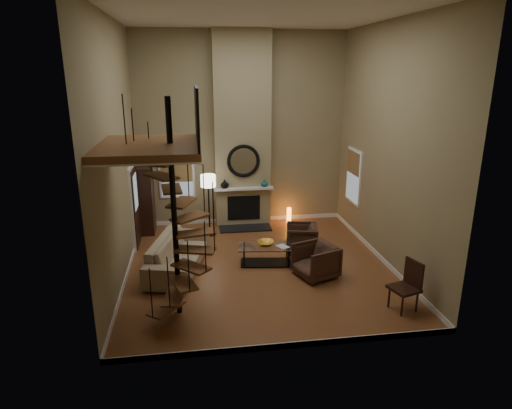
{
  "coord_description": "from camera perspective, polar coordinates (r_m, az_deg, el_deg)",
  "views": [
    {
      "loc": [
        -1.44,
        -9.39,
        4.44
      ],
      "look_at": [
        0.0,
        0.4,
        1.4
      ],
      "focal_mm": 30.95,
      "sensor_mm": 36.0,
      "label": 1
    }
  ],
  "objects": [
    {
      "name": "left_wall",
      "position": [
        9.67,
        -17.63,
        6.21
      ],
      "size": [
        0.02,
        6.5,
        5.5
      ],
      "primitive_type": "cube",
      "color": "#90835D",
      "rests_on": "ground"
    },
    {
      "name": "right_wall",
      "position": [
        10.52,
        16.85,
        7.11
      ],
      "size": [
        0.02,
        6.5,
        5.5
      ],
      "primitive_type": "cube",
      "color": "#90835D",
      "rests_on": "ground"
    },
    {
      "name": "baseboard_back",
      "position": [
        13.44,
        -1.76,
        -1.95
      ],
      "size": [
        6.0,
        0.02,
        0.12
      ],
      "primitive_type": "cube",
      "color": "white",
      "rests_on": "ground"
    },
    {
      "name": "side_chair",
      "position": [
        9.01,
        19.04,
        -9.66
      ],
      "size": [
        0.6,
        0.6,
        1.01
      ],
      "color": "black",
      "rests_on": "ground"
    },
    {
      "name": "bowl",
      "position": [
        10.47,
        1.26,
        -5.03
      ],
      "size": [
        0.41,
        0.41,
        0.1
      ],
      "primitive_type": "imported",
      "color": "#C48822",
      "rests_on": "coffee_table"
    },
    {
      "name": "entry_door",
      "position": [
        11.79,
        -15.38,
        -0.27
      ],
      "size": [
        0.1,
        1.05,
        2.16
      ],
      "color": "white",
      "rests_on": "ground"
    },
    {
      "name": "chimney_breast",
      "position": [
        12.64,
        -1.78,
        9.39
      ],
      "size": [
        1.6,
        0.38,
        5.5
      ],
      "primitive_type": "cube",
      "color": "#958861",
      "rests_on": "ground"
    },
    {
      "name": "accent_lamp",
      "position": [
        13.25,
        4.28,
        -1.41
      ],
      "size": [
        0.13,
        0.13,
        0.47
      ],
      "primitive_type": "cylinder",
      "color": "orange",
      "rests_on": "ground"
    },
    {
      "name": "hearth",
      "position": [
        12.83,
        -1.41,
        -3.08
      ],
      "size": [
        1.5,
        0.6,
        0.04
      ],
      "primitive_type": "cube",
      "color": "black",
      "rests_on": "ground"
    },
    {
      "name": "baseboard_left",
      "position": [
        10.47,
        -16.25,
        -8.37
      ],
      "size": [
        0.02,
        6.5,
        0.12
      ],
      "primitive_type": "cube",
      "color": "white",
      "rests_on": "ground"
    },
    {
      "name": "ceiling",
      "position": [
        9.56,
        0.38,
        23.42
      ],
      "size": [
        6.0,
        6.5,
        0.01
      ],
      "primitive_type": "cube",
      "color": "silver",
      "rests_on": "back_wall"
    },
    {
      "name": "vase_right",
      "position": [
        12.77,
        1.08,
        2.78
      ],
      "size": [
        0.2,
        0.2,
        0.21
      ],
      "primitive_type": "imported",
      "color": "#185555",
      "rests_on": "mantel"
    },
    {
      "name": "armchair_near",
      "position": [
        11.23,
        6.28,
        -4.37
      ],
      "size": [
        0.93,
        0.91,
        0.71
      ],
      "primitive_type": "imported",
      "rotation": [
        0.0,
        0.0,
        -1.78
      ],
      "color": "#442A1F",
      "rests_on": "ground"
    },
    {
      "name": "baseboard_front",
      "position": [
        7.68,
        4.15,
        -17.72
      ],
      "size": [
        6.0,
        0.02,
        0.12
      ],
      "primitive_type": "cube",
      "color": "white",
      "rests_on": "ground"
    },
    {
      "name": "floor_lamp",
      "position": [
        12.05,
        -6.19,
        2.44
      ],
      "size": [
        0.41,
        0.41,
        1.71
      ],
      "color": "black",
      "rests_on": "ground"
    },
    {
      "name": "sofa",
      "position": [
        10.38,
        -10.04,
        -6.14
      ],
      "size": [
        1.53,
        2.64,
        0.73
      ],
      "primitive_type": "imported",
      "rotation": [
        0.0,
        0.0,
        1.33
      ],
      "color": "tan",
      "rests_on": "ground"
    },
    {
      "name": "mirror_frame",
      "position": [
        12.56,
        -1.63,
        5.64
      ],
      "size": [
        0.94,
        0.1,
        0.94
      ],
      "primitive_type": "torus",
      "rotation": [
        1.57,
        0.0,
        0.0
      ],
      "color": "black",
      "rests_on": "chimney_breast"
    },
    {
      "name": "vase_left",
      "position": [
        12.64,
        -4.07,
        2.66
      ],
      "size": [
        0.24,
        0.24,
        0.25
      ],
      "primitive_type": "imported",
      "color": "black",
      "rests_on": "mantel"
    },
    {
      "name": "loft",
      "position": [
        7.71,
        -12.88,
        7.67
      ],
      "size": [
        1.7,
        2.2,
        1.09
      ],
      "color": "brown",
      "rests_on": "left_wall"
    },
    {
      "name": "spiral_stair",
      "position": [
        8.05,
        -10.34,
        -2.47
      ],
      "size": [
        1.47,
        1.47,
        4.06
      ],
      "color": "black",
      "rests_on": "ground"
    },
    {
      "name": "book",
      "position": [
        10.37,
        3.36,
        -5.51
      ],
      "size": [
        0.33,
        0.36,
        0.03
      ],
      "primitive_type": "imported",
      "rotation": [
        0.0,
        0.0,
        0.48
      ],
      "color": "gray",
      "rests_on": "coffee_table"
    },
    {
      "name": "armchair_far",
      "position": [
        10.02,
        8.09,
        -7.17
      ],
      "size": [
        1.07,
        1.06,
        0.77
      ],
      "primitive_type": "imported",
      "rotation": [
        0.0,
        0.0,
        -1.22
      ],
      "color": "#442A1F",
      "rests_on": "ground"
    },
    {
      "name": "coffee_table",
      "position": [
        10.51,
        1.3,
        -6.21
      ],
      "size": [
        1.37,
        0.81,
        0.48
      ],
      "color": "silver",
      "rests_on": "ground"
    },
    {
      "name": "mirror_disc",
      "position": [
        12.57,
        -1.63,
        5.65
      ],
      "size": [
        0.8,
        0.01,
        0.8
      ],
      "primitive_type": "cylinder",
      "rotation": [
        1.57,
        0.0,
        0.0
      ],
      "color": "white",
      "rests_on": "chimney_breast"
    },
    {
      "name": "baseboard_right",
      "position": [
        11.27,
        15.63,
        -6.47
      ],
      "size": [
        0.02,
        6.5,
        0.12
      ],
      "primitive_type": "cube",
      "color": "white",
      "rests_on": "ground"
    },
    {
      "name": "ground",
      "position": [
        10.49,
        0.32,
        -8.0
      ],
      "size": [
        6.0,
        6.5,
        0.01
      ],
      "primitive_type": "cube",
      "color": "#985B31",
      "rests_on": "ground"
    },
    {
      "name": "mantel",
      "position": [
        12.69,
        -1.57,
        2.04
      ],
      "size": [
        1.7,
        0.18,
        0.06
      ],
      "primitive_type": "cube",
      "color": "white",
      "rests_on": "chimney_breast"
    },
    {
      "name": "back_wall",
      "position": [
        12.83,
        -1.88,
        9.5
      ],
      "size": [
        6.0,
        0.02,
        5.5
      ],
      "primitive_type": "cube",
      "color": "#90835D",
      "rests_on": "ground"
    },
    {
      "name": "window_back",
      "position": [
        12.93,
        -10.23,
        4.22
      ],
      "size": [
        1.02,
        0.06,
        1.52
      ],
      "color": "white",
      "rests_on": "back_wall"
    },
    {
      "name": "hutch",
      "position": [
        12.73,
        -14.02,
        0.64
      ],
      "size": [
        0.4,
        0.86,
        1.92
      ],
      "primitive_type": "cube",
      "color": "black",
      "rests_on": "ground"
    },
    {
      "name": "front_wall",
      "position": [
        6.53,
        4.67,
        2.03
      ],
      "size": [
        6.0,
        0.02,
        5.5
      ],
      "primitive_type": "cube",
      "color": "#90835D",
      "rests_on": "ground"
    },
    {
      "name": "firebox",
      "position": [
        12.93,
        -1.59,
        -0.44
      ],
      "size": [
        0.95,
        0.02,
        0.72
      ],
      "primitive_type": "cube",
      "color": "black",
      "rests_on": "chimney_breast"
    },
    {
      "name": "window_right",
      "position": [
        12.53,
        12.51,
        3.7
      ],
      "size": [
        0.06,
        1.02,
        1.52
      ],
      "color": "white",
      "rests_on": "right_wall"
    }
  ]
}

